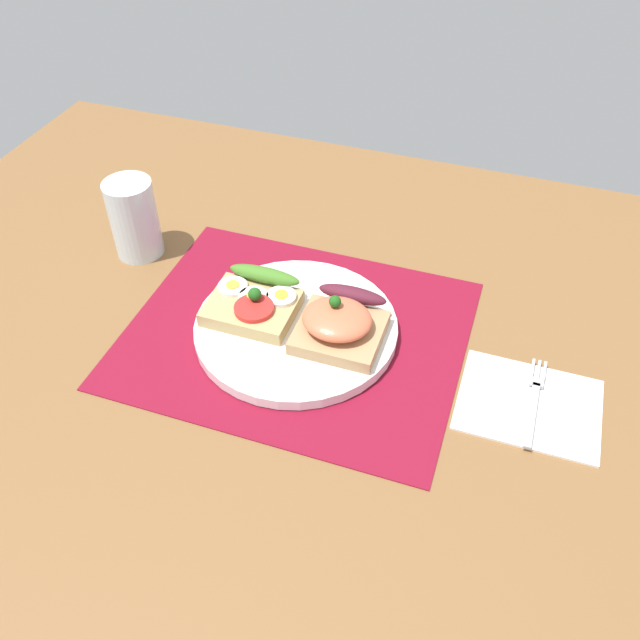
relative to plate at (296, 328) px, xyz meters
The scene contains 8 objects.
ground_plane 2.58cm from the plate, ahead, with size 120.00×90.00×3.20cm, color brown.
placemat 0.83cm from the plate, ahead, with size 39.36×32.40×0.30cm, color maroon.
plate is the anchor object (origin of this frame).
sandwich_egg_tomato 5.90cm from the plate, behind, with size 10.32×9.88×3.97cm.
sandwich_salmon 6.02cm from the plate, ahead, with size 9.74×10.52×5.57cm.
napkin 27.62cm from the plate, ahead, with size 14.95×11.90×0.60cm, color white.
fork 27.96cm from the plate, ahead, with size 1.62×12.63×0.32cm.
drinking_glass 27.34cm from the plate, 162.22° to the left, with size 6.33×6.33×10.73cm, color silver.
Camera 1 is at (21.44, -53.72, 56.62)cm, focal length 38.05 mm.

